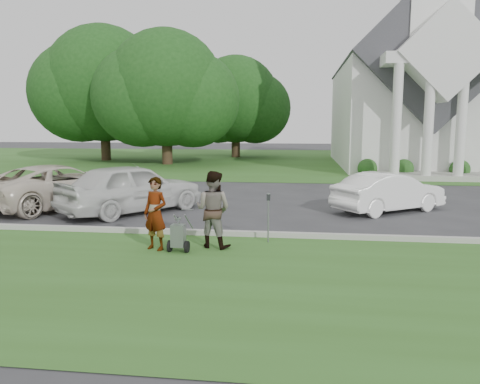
% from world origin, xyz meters
% --- Properties ---
extents(ground, '(120.00, 120.00, 0.00)m').
position_xyz_m(ground, '(0.00, 0.00, 0.00)').
color(ground, '#333335').
rests_on(ground, ground).
extents(grass_strip, '(80.00, 7.00, 0.01)m').
position_xyz_m(grass_strip, '(0.00, -3.00, 0.01)').
color(grass_strip, '#315A1F').
rests_on(grass_strip, ground).
extents(church_lawn, '(80.00, 30.00, 0.01)m').
position_xyz_m(church_lawn, '(0.00, 27.00, 0.01)').
color(church_lawn, '#315A1F').
rests_on(church_lawn, ground).
extents(curb, '(80.00, 0.18, 0.15)m').
position_xyz_m(curb, '(0.00, 0.55, 0.07)').
color(curb, '#9E9E93').
rests_on(curb, ground).
extents(church, '(9.19, 19.00, 24.10)m').
position_xyz_m(church, '(9.00, 23.11, 5.94)').
color(church, white).
rests_on(church, ground).
extents(tree_left, '(10.63, 8.40, 9.71)m').
position_xyz_m(tree_left, '(-8.01, 21.99, 5.11)').
color(tree_left, '#332316').
rests_on(tree_left, ground).
extents(tree_far, '(11.64, 9.20, 10.73)m').
position_xyz_m(tree_far, '(-14.01, 24.99, 5.69)').
color(tree_far, '#332316').
rests_on(tree_far, ground).
extents(tree_back, '(9.61, 7.60, 8.89)m').
position_xyz_m(tree_back, '(-4.01, 29.99, 4.73)').
color(tree_back, '#332316').
rests_on(tree_back, ground).
extents(striping_cart, '(0.49, 0.96, 0.89)m').
position_xyz_m(striping_cart, '(-1.10, -1.16, 0.38)').
color(striping_cart, black).
rests_on(striping_cart, ground).
extents(person_left, '(0.74, 0.62, 1.73)m').
position_xyz_m(person_left, '(-1.68, -1.02, 0.86)').
color(person_left, '#999999').
rests_on(person_left, ground).
extents(person_right, '(1.05, 0.92, 1.85)m').
position_xyz_m(person_right, '(-0.38, -0.62, 0.92)').
color(person_right, '#999999').
rests_on(person_right, ground).
extents(parking_meter_near, '(0.09, 0.08, 1.26)m').
position_xyz_m(parking_meter_near, '(0.90, -0.01, 0.79)').
color(parking_meter_near, gray).
rests_on(parking_meter_near, ground).
extents(car_a, '(4.63, 6.05, 1.53)m').
position_xyz_m(car_a, '(-6.90, 4.19, 0.76)').
color(car_a, beige).
rests_on(car_a, ground).
extents(car_b, '(4.59, 5.10, 1.68)m').
position_xyz_m(car_b, '(-3.90, 3.46, 0.84)').
color(car_b, silver).
rests_on(car_b, ground).
extents(car_d, '(4.11, 3.49, 1.33)m').
position_xyz_m(car_d, '(4.68, 4.72, 0.67)').
color(car_d, white).
rests_on(car_d, ground).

